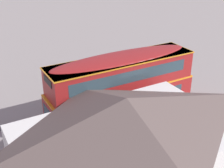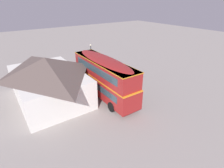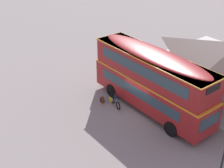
% 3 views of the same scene
% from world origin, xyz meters
% --- Properties ---
extents(ground_plane, '(120.00, 120.00, 0.00)m').
position_xyz_m(ground_plane, '(0.00, 0.00, 0.00)').
color(ground_plane, gray).
extents(double_decker_bus, '(10.64, 2.73, 4.79)m').
position_xyz_m(double_decker_bus, '(0.22, 0.69, 2.64)').
color(double_decker_bus, black).
rests_on(double_decker_bus, ground).
extents(touring_bicycle, '(1.67, 0.56, 1.04)m').
position_xyz_m(touring_bicycle, '(-1.79, -1.19, 0.37)').
color(touring_bicycle, black).
rests_on(touring_bicycle, ground).
extents(backpack_on_ground, '(0.37, 0.37, 0.52)m').
position_xyz_m(backpack_on_ground, '(-2.78, -1.66, 0.27)').
color(backpack_on_ground, '#592D19').
rests_on(backpack_on_ground, ground).
extents(water_bottle_red_squeeze, '(0.07, 0.07, 0.25)m').
position_xyz_m(water_bottle_red_squeeze, '(-2.45, -1.94, 0.12)').
color(water_bottle_red_squeeze, '#D84C33').
rests_on(water_bottle_red_squeeze, ground).
extents(water_bottle_clear_plastic, '(0.08, 0.08, 0.22)m').
position_xyz_m(water_bottle_clear_plastic, '(-0.42, -1.67, 0.10)').
color(water_bottle_clear_plastic, silver).
rests_on(water_bottle_clear_plastic, ground).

